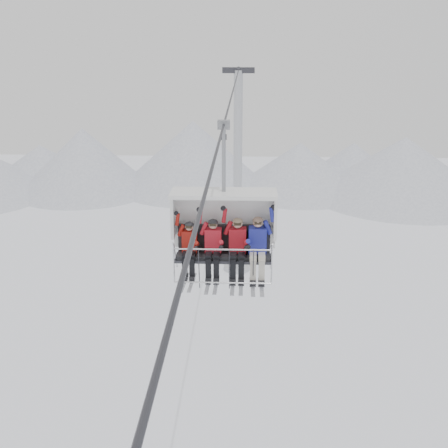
{
  "coord_description": "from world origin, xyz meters",
  "views": [
    {
      "loc": [
        0.56,
        -13.71,
        15.35
      ],
      "look_at": [
        0.0,
        0.0,
        10.72
      ],
      "focal_mm": 45.0,
      "sensor_mm": 36.0,
      "label": 1
    }
  ],
  "objects_px": {
    "chairlift_carrier": "(224,223)",
    "skier_far_right": "(257,245)",
    "skier_center_right": "(237,246)",
    "lift_tower_right": "(238,188)",
    "skier_center_left": "(213,246)",
    "skier_far_left": "(189,247)"
  },
  "relations": [
    {
      "from": "skier_center_right",
      "to": "lift_tower_right",
      "type": "bearing_deg",
      "value": 90.92
    },
    {
      "from": "skier_far_left",
      "to": "skier_far_right",
      "type": "relative_size",
      "value": 0.94
    },
    {
      "from": "skier_center_right",
      "to": "chairlift_carrier",
      "type": "bearing_deg",
      "value": 139.28
    },
    {
      "from": "chairlift_carrier",
      "to": "skier_center_right",
      "type": "bearing_deg",
      "value": -40.72
    },
    {
      "from": "chairlift_carrier",
      "to": "skier_center_right",
      "type": "relative_size",
      "value": 2.3
    },
    {
      "from": "skier_far_left",
      "to": "skier_center_right",
      "type": "height_order",
      "value": "skier_center_right"
    },
    {
      "from": "skier_center_left",
      "to": "skier_far_right",
      "type": "distance_m",
      "value": 1.14
    },
    {
      "from": "lift_tower_right",
      "to": "skier_far_right",
      "type": "bearing_deg",
      "value": -87.77
    },
    {
      "from": "lift_tower_right",
      "to": "chairlift_carrier",
      "type": "distance_m",
      "value": 22.56
    },
    {
      "from": "skier_far_left",
      "to": "skier_center_left",
      "type": "height_order",
      "value": "skier_center_left"
    },
    {
      "from": "skier_center_left",
      "to": "lift_tower_right",
      "type": "bearing_deg",
      "value": 89.31
    },
    {
      "from": "chairlift_carrier",
      "to": "skier_center_left",
      "type": "bearing_deg",
      "value": -130.99
    },
    {
      "from": "lift_tower_right",
      "to": "skier_far_right",
      "type": "height_order",
      "value": "lift_tower_right"
    },
    {
      "from": "chairlift_carrier",
      "to": "skier_far_right",
      "type": "height_order",
      "value": "chairlift_carrier"
    },
    {
      "from": "chairlift_carrier",
      "to": "lift_tower_right",
      "type": "bearing_deg",
      "value": 90.0
    },
    {
      "from": "lift_tower_right",
      "to": "skier_center_right",
      "type": "xyz_separation_m",
      "value": [
        0.36,
        -22.31,
        4.46
      ]
    },
    {
      "from": "chairlift_carrier",
      "to": "skier_center_left",
      "type": "xyz_separation_m",
      "value": [
        -0.27,
        -0.31,
        -0.51
      ]
    },
    {
      "from": "skier_center_right",
      "to": "skier_far_right",
      "type": "xyz_separation_m",
      "value": [
        0.51,
        0.0,
        0.02
      ]
    },
    {
      "from": "skier_far_left",
      "to": "skier_center_left",
      "type": "relative_size",
      "value": 1.0
    },
    {
      "from": "lift_tower_right",
      "to": "skier_far_left",
      "type": "height_order",
      "value": "lift_tower_right"
    },
    {
      "from": "lift_tower_right",
      "to": "skier_center_left",
      "type": "distance_m",
      "value": 22.75
    },
    {
      "from": "skier_center_right",
      "to": "skier_far_right",
      "type": "height_order",
      "value": "skier_far_right"
    }
  ]
}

